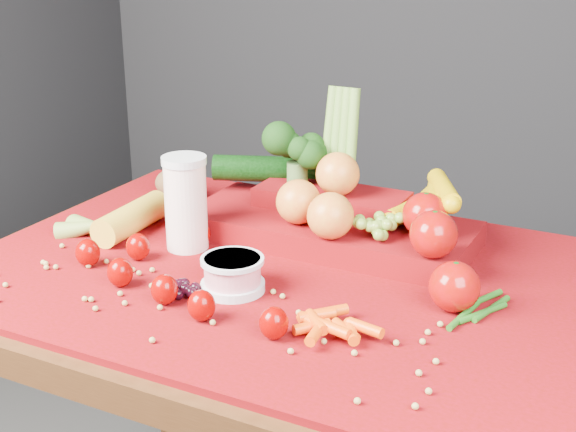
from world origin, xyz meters
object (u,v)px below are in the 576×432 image
at_px(table, 283,325).
at_px(produce_mound, 342,211).
at_px(milk_glass, 186,200).
at_px(yogurt_bowl, 233,273).

height_order(table, produce_mound, produce_mound).
bearing_deg(milk_glass, table, -1.30).
distance_m(yogurt_bowl, produce_mound, 0.28).
relative_size(table, produce_mound, 1.82).
relative_size(yogurt_bowl, produce_mound, 0.17).
bearing_deg(milk_glass, produce_mound, 32.09).
xyz_separation_m(table, yogurt_bowl, (-0.03, -0.11, 0.14)).
height_order(milk_glass, produce_mound, produce_mound).
bearing_deg(table, milk_glass, 178.70).
relative_size(milk_glass, yogurt_bowl, 1.65).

